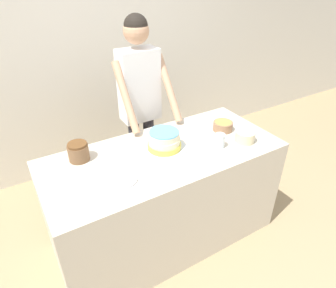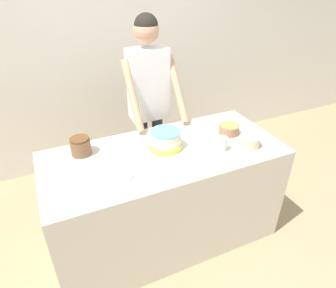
# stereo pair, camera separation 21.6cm
# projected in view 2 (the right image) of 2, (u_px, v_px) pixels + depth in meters

# --- Properties ---
(ground_plane) EXTENTS (14.00, 14.00, 0.00)m
(ground_plane) POSITION_uv_depth(u_px,v_px,m) (185.00, 269.00, 2.39)
(ground_plane) COLOR tan
(wall_back) EXTENTS (10.00, 0.05, 2.60)m
(wall_back) POSITION_uv_depth(u_px,v_px,m) (109.00, 50.00, 3.16)
(wall_back) COLOR silver
(wall_back) RESTS_ON ground_plane
(counter) EXTENTS (1.81, 0.80, 0.88)m
(counter) POSITION_uv_depth(u_px,v_px,m) (165.00, 197.00, 2.47)
(counter) COLOR beige
(counter) RESTS_ON ground_plane
(person_baker) EXTENTS (0.47, 0.48, 1.76)m
(person_baker) POSITION_uv_depth(u_px,v_px,m) (149.00, 92.00, 2.68)
(person_baker) COLOR #2D2D38
(person_baker) RESTS_ON ground_plane
(cake) EXTENTS (0.35, 0.35, 0.15)m
(cake) POSITION_uv_depth(u_px,v_px,m) (165.00, 141.00, 2.24)
(cake) COLOR silver
(cake) RESTS_ON counter
(frosting_bowl_olive) EXTENTS (0.16, 0.16, 0.08)m
(frosting_bowl_olive) POSITION_uv_depth(u_px,v_px,m) (229.00, 129.00, 2.46)
(frosting_bowl_olive) COLOR #936B4C
(frosting_bowl_olive) RESTS_ON counter
(frosting_bowl_white) EXTENTS (0.15, 0.15, 0.17)m
(frosting_bowl_white) POSITION_uv_depth(u_px,v_px,m) (250.00, 141.00, 2.29)
(frosting_bowl_white) COLOR beige
(frosting_bowl_white) RESTS_ON counter
(drinking_glass) EXTENTS (0.08, 0.08, 0.11)m
(drinking_glass) POSITION_uv_depth(u_px,v_px,m) (222.00, 144.00, 2.23)
(drinking_glass) COLOR silver
(drinking_glass) RESTS_ON counter
(ceramic_plate) EXTENTS (0.24, 0.24, 0.01)m
(ceramic_plate) POSITION_uv_depth(u_px,v_px,m) (116.00, 175.00, 1.99)
(ceramic_plate) COLOR silver
(ceramic_plate) RESTS_ON counter
(stoneware_jar) EXTENTS (0.15, 0.15, 0.14)m
(stoneware_jar) POSITION_uv_depth(u_px,v_px,m) (81.00, 146.00, 2.19)
(stoneware_jar) COLOR brown
(stoneware_jar) RESTS_ON counter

